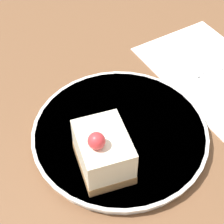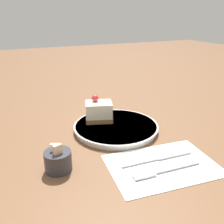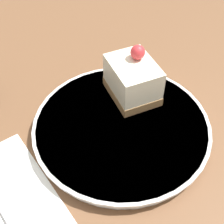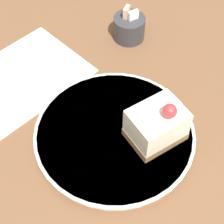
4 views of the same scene
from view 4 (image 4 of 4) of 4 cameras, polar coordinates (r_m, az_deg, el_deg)
The scene contains 7 objects.
ground_plane at distance 0.62m, azimuth 1.43°, elevation -2.96°, with size 4.00×4.00×0.00m, color brown.
plate at distance 0.60m, azimuth 0.68°, elevation -3.70°, with size 0.26×0.26×0.02m.
cake_slice at distance 0.57m, azimuth 6.84°, elevation -1.96°, with size 0.09×0.10×0.08m.
napkin at distance 0.71m, azimuth -14.49°, elevation 4.52°, with size 0.20×0.27×0.00m.
fork at distance 0.73m, azimuth -14.68°, elevation 6.39°, with size 0.03×0.17×0.00m.
knife at distance 0.68m, azimuth -14.56°, elevation 2.80°, with size 0.02×0.19×0.00m.
sugar_bowl at distance 0.76m, azimuth 2.62°, elevation 12.76°, with size 0.06×0.06×0.07m.
Camera 4 is at (0.21, -0.28, 0.51)m, focal length 60.00 mm.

